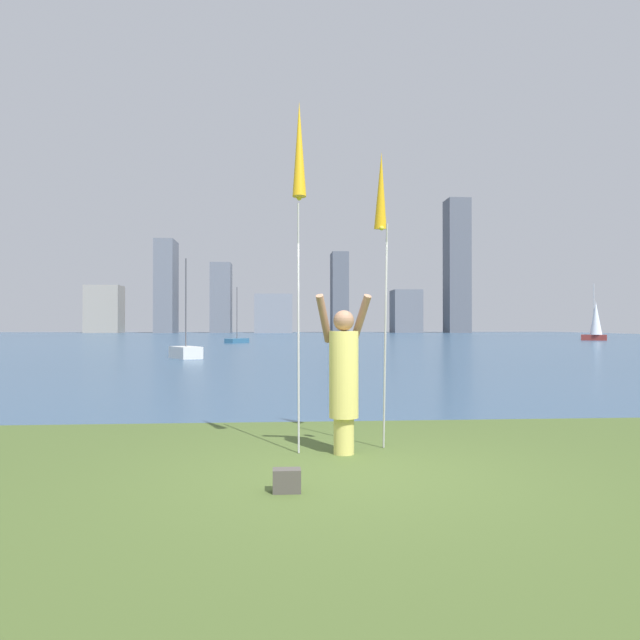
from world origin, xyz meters
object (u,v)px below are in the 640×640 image
object	(u,v)px
bag	(287,481)
sailboat_0	(595,322)
kite_flag_right	(381,200)
person	(344,375)
sailboat_2	(237,340)
kite_flag_left	(299,159)
sailboat_6	(186,352)

from	to	relation	value
bag	sailboat_0	size ratio (longest dim) A/B	0.05
kite_flag_right	bag	size ratio (longest dim) A/B	14.52
person	sailboat_2	bearing A→B (deg)	95.22
person	kite_flag_left	world-z (taller)	kite_flag_left
person	bag	world-z (taller)	person
person	sailboat_2	world-z (taller)	sailboat_2
person	kite_flag_right	distance (m)	2.27
person	bag	xyz separation A→B (m)	(-0.70, -1.54, -0.82)
bag	sailboat_0	xyz separation A→B (m)	(31.05, 50.09, 1.70)
kite_flag_right	sailboat_2	bearing A→B (deg)	96.18
person	sailboat_6	distance (m)	20.69
kite_flag_left	sailboat_0	world-z (taller)	sailboat_0
kite_flag_left	kite_flag_right	bearing A→B (deg)	24.80
sailboat_0	kite_flag_right	bearing A→B (deg)	-121.80
sailboat_0	sailboat_6	size ratio (longest dim) A/B	1.24
person	kite_flag_right	xyz separation A→B (m)	(0.53, 0.44, 2.17)
sailboat_0	sailboat_2	world-z (taller)	sailboat_0
kite_flag_left	sailboat_2	distance (m)	43.36
bag	sailboat_6	xyz separation A→B (m)	(-4.17, 21.64, 0.20)
person	sailboat_6	bearing A→B (deg)	103.41
kite_flag_right	sailboat_6	distance (m)	20.58
kite_flag_right	sailboat_0	distance (m)	56.63
person	kite_flag_right	bearing A→B (deg)	39.54
person	kite_flag_left	distance (m)	2.58
kite_flag_left	bag	world-z (taller)	kite_flag_left
person	sailboat_6	size ratio (longest dim) A/B	0.42
kite_flag_left	person	bearing A→B (deg)	5.28
sailboat_2	sailboat_6	size ratio (longest dim) A/B	1.04
kite_flag_left	bag	size ratio (longest dim) A/B	16.28
kite_flag_left	sailboat_2	world-z (taller)	sailboat_2
bag	sailboat_6	world-z (taller)	sailboat_6
sailboat_0	sailboat_2	xyz separation A→B (m)	(-34.44, -5.50, -1.57)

